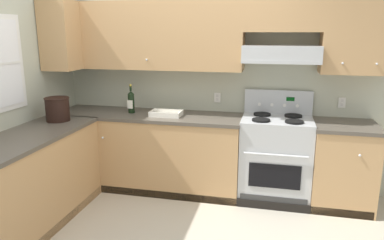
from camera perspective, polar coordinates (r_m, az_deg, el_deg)
wall_back at (r=4.30m, az=4.92°, el=8.65°), size 4.68×0.57×2.55m
counter_back_run at (r=4.30m, az=-0.50°, el=-5.33°), size 3.60×0.65×0.91m
counter_left_run at (r=3.78m, az=-24.97°, el=-9.40°), size 0.63×1.91×0.91m
stove at (r=4.20m, az=12.82°, el=-5.78°), size 0.76×0.62×1.20m
wine_bottle at (r=4.37m, az=-9.45°, el=2.89°), size 0.07×0.08×0.34m
bowl at (r=4.19m, az=-4.04°, el=0.91°), size 0.35×0.22×0.06m
bucket at (r=4.18m, az=-20.20°, el=1.67°), size 0.26×0.26×0.26m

